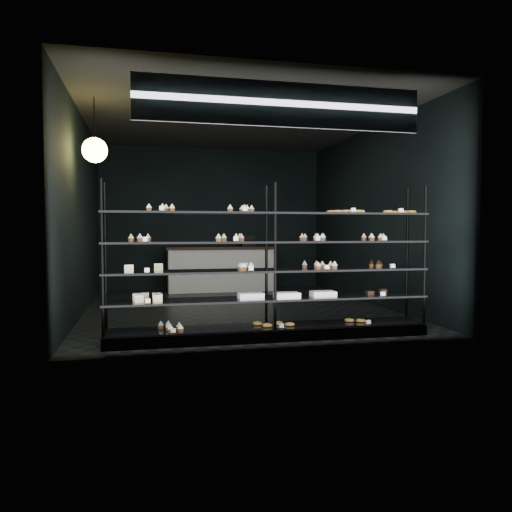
# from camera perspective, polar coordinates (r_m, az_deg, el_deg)

# --- Properties ---
(room) EXTENTS (5.01, 6.01, 3.20)m
(room) POSITION_cam_1_polar(r_m,az_deg,el_deg) (8.52, -2.31, 4.69)
(room) COLOR black
(room) RESTS_ON ground
(display_shelf) EXTENTS (4.00, 0.50, 1.91)m
(display_shelf) POSITION_cam_1_polar(r_m,az_deg,el_deg) (6.16, 1.53, -3.70)
(display_shelf) COLOR black
(display_shelf) RESTS_ON room
(signage) EXTENTS (3.30, 0.05, 0.50)m
(signage) POSITION_cam_1_polar(r_m,az_deg,el_deg) (5.84, 3.04, 16.90)
(signage) COLOR #0E2346
(signage) RESTS_ON room
(pendant_lamp) EXTENTS (0.34, 0.34, 0.90)m
(pendant_lamp) POSITION_cam_1_polar(r_m,az_deg,el_deg) (7.39, -17.95, 11.44)
(pendant_lamp) COLOR black
(pendant_lamp) RESTS_ON room
(service_counter) EXTENTS (2.39, 0.65, 1.23)m
(service_counter) POSITION_cam_1_polar(r_m,az_deg,el_deg) (11.04, -4.03, -1.40)
(service_counter) COLOR silver
(service_counter) RESTS_ON room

